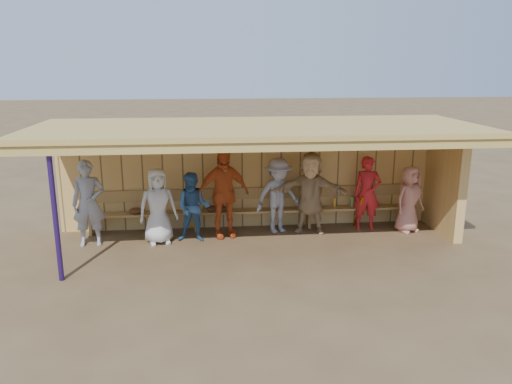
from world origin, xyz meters
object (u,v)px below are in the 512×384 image
player_e (278,196)px  player_f (310,193)px  player_b (158,206)px  player_g (367,193)px  player_a (89,203)px  bench (253,206)px  player_d (223,193)px  player_h (409,199)px  player_c (193,207)px

player_e → player_f: bearing=-27.8°
player_b → player_g: bearing=-8.7°
player_a → bench: bearing=6.8°
player_d → player_e: bearing=-3.8°
player_a → player_d: size_ratio=0.93×
player_f → player_h: (2.21, -0.18, -0.16)m
player_a → player_e: 4.02m
player_a → player_b: player_a is taller
player_a → player_h: player_a is taller
player_a → player_c: bearing=-4.7°
player_g → player_f: bearing=-164.9°
player_b → player_f: size_ratio=0.88×
player_a → player_c: player_a is taller
bench → player_h: bearing=-9.8°
bench → player_f: bearing=-18.4°
player_f → player_g: bearing=22.6°
player_f → player_g: size_ratio=1.09×
player_g → player_d: bearing=-166.1°
player_b → player_d: size_ratio=0.83×
player_h → bench: (-3.45, 0.60, -0.22)m
player_c → player_g: (3.90, 0.42, 0.09)m
player_d → bench: 0.96m
player_b → player_f: 3.32m
player_c → player_d: size_ratio=0.77×
player_e → player_g: same height
player_d → player_c: bearing=-173.9°
player_c → player_h: size_ratio=0.99×
player_a → player_f: size_ratio=0.99×
player_h → bench: player_h is taller
bench → player_c: bearing=-151.3°
player_c → player_d: 0.71m
player_d → player_h: (4.14, -0.09, -0.22)m
player_b → bench: (2.05, 0.79, -0.28)m
player_a → player_h: (6.90, 0.16, -0.15)m
player_g → bench: bearing=-176.3°
player_h → player_b: bearing=158.4°
player_a → player_d: (2.77, 0.26, 0.07)m
player_d → player_g: bearing=-9.5°
player_c → player_f: size_ratio=0.82×
player_g → player_a: bearing=-165.3°
player_a → player_g: (6.03, 0.46, -0.06)m
player_b → player_h: player_b is taller
player_b → player_h: (5.50, 0.19, -0.06)m
player_c → player_e: player_e is taller
player_e → player_f: player_f is taller
player_h → player_c: bearing=157.9°
player_e → player_g: size_ratio=1.00×
player_c → player_e: bearing=20.9°
player_g → player_h: (0.88, -0.29, -0.09)m
player_a → player_e: player_a is taller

